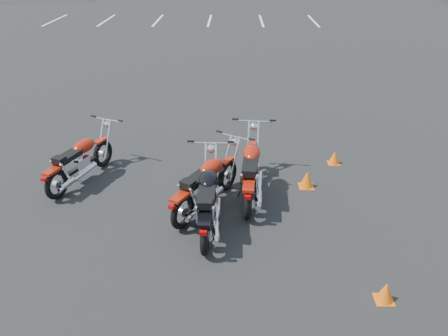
{
  "coord_description": "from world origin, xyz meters",
  "views": [
    {
      "loc": [
        0.33,
        -6.28,
        4.31
      ],
      "look_at": [
        0.2,
        0.6,
        0.65
      ],
      "focal_mm": 35.0,
      "sensor_mm": 36.0,
      "label": 1
    }
  ],
  "objects_px": {
    "motorcycle_front_red": "(80,161)",
    "motorcycle_rear_red": "(207,184)",
    "motorcycle_third_red": "(251,171)",
    "motorcycle_second_black": "(208,199)"
  },
  "relations": [
    {
      "from": "motorcycle_second_black",
      "to": "motorcycle_front_red",
      "type": "bearing_deg",
      "value": 151.08
    },
    {
      "from": "motorcycle_front_red",
      "to": "motorcycle_rear_red",
      "type": "relative_size",
      "value": 0.99
    },
    {
      "from": "motorcycle_second_black",
      "to": "motorcycle_third_red",
      "type": "distance_m",
      "value": 1.22
    },
    {
      "from": "motorcycle_third_red",
      "to": "motorcycle_rear_red",
      "type": "distance_m",
      "value": 0.91
    },
    {
      "from": "motorcycle_front_red",
      "to": "motorcycle_second_black",
      "type": "height_order",
      "value": "motorcycle_second_black"
    },
    {
      "from": "motorcycle_second_black",
      "to": "motorcycle_third_red",
      "type": "height_order",
      "value": "motorcycle_third_red"
    },
    {
      "from": "motorcycle_third_red",
      "to": "motorcycle_front_red",
      "type": "bearing_deg",
      "value": 172.3
    },
    {
      "from": "motorcycle_front_red",
      "to": "motorcycle_rear_red",
      "type": "distance_m",
      "value": 2.67
    },
    {
      "from": "motorcycle_front_red",
      "to": "motorcycle_third_red",
      "type": "bearing_deg",
      "value": -7.7
    },
    {
      "from": "motorcycle_second_black",
      "to": "motorcycle_third_red",
      "type": "relative_size",
      "value": 0.97
    }
  ]
}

